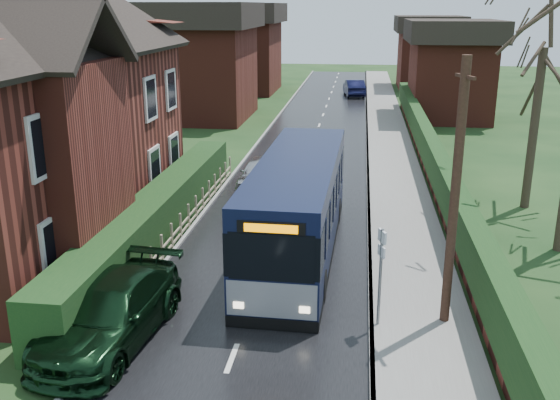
# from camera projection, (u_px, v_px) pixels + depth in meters

# --- Properties ---
(ground) EXTENTS (140.00, 140.00, 0.00)m
(ground) POSITION_uv_depth(u_px,v_px,m) (248.00, 316.00, 15.57)
(ground) COLOR #2D4B20
(ground) RESTS_ON ground
(road) EXTENTS (6.00, 100.00, 0.02)m
(road) POSITION_uv_depth(u_px,v_px,m) (292.00, 198.00, 25.04)
(road) COLOR black
(road) RESTS_ON ground
(pavement) EXTENTS (2.50, 100.00, 0.14)m
(pavement) POSITION_uv_depth(u_px,v_px,m) (399.00, 201.00, 24.50)
(pavement) COLOR slate
(pavement) RESTS_ON ground
(kerb_right) EXTENTS (0.12, 100.00, 0.14)m
(kerb_right) POSITION_uv_depth(u_px,v_px,m) (368.00, 200.00, 24.64)
(kerb_right) COLOR gray
(kerb_right) RESTS_ON ground
(kerb_left) EXTENTS (0.12, 100.00, 0.10)m
(kerb_left) POSITION_uv_depth(u_px,v_px,m) (218.00, 194.00, 25.40)
(kerb_left) COLOR gray
(kerb_left) RESTS_ON ground
(front_hedge) EXTENTS (1.20, 16.00, 1.60)m
(front_hedge) POSITION_uv_depth(u_px,v_px,m) (158.00, 215.00, 20.54)
(front_hedge) COLOR black
(front_hedge) RESTS_ON ground
(picket_fence) EXTENTS (0.10, 16.00, 0.90)m
(picket_fence) POSITION_uv_depth(u_px,v_px,m) (181.00, 226.00, 20.56)
(picket_fence) COLOR gray
(picket_fence) RESTS_ON ground
(right_wall_hedge) EXTENTS (0.60, 50.00, 1.80)m
(right_wall_hedge) POSITION_uv_depth(u_px,v_px,m) (441.00, 179.00, 24.02)
(right_wall_hedge) COLOR maroon
(right_wall_hedge) RESTS_ON ground
(brick_house) EXTENTS (9.30, 14.60, 10.30)m
(brick_house) POSITION_uv_depth(u_px,v_px,m) (3.00, 105.00, 19.85)
(brick_house) COLOR maroon
(brick_house) RESTS_ON ground
(bus) EXTENTS (2.49, 9.98, 3.02)m
(bus) POSITION_uv_depth(u_px,v_px,m) (297.00, 208.00, 19.04)
(bus) COLOR black
(bus) RESTS_ON ground
(car_silver) EXTENTS (1.71, 3.86, 1.29)m
(car_silver) POSITION_uv_depth(u_px,v_px,m) (260.00, 173.00, 26.33)
(car_silver) COLOR silver
(car_silver) RESTS_ON ground
(car_green) EXTENTS (2.48, 5.11, 1.43)m
(car_green) POSITION_uv_depth(u_px,v_px,m) (110.00, 313.00, 14.23)
(car_green) COLOR black
(car_green) RESTS_ON ground
(car_distant) EXTENTS (2.05, 4.41, 1.40)m
(car_distant) POSITION_uv_depth(u_px,v_px,m) (354.00, 88.00, 52.96)
(car_distant) COLOR black
(car_distant) RESTS_ON ground
(bus_stop_sign) EXTENTS (0.19, 0.38, 2.56)m
(bus_stop_sign) POSITION_uv_depth(u_px,v_px,m) (381.00, 264.00, 14.45)
(bus_stop_sign) COLOR slate
(bus_stop_sign) RESTS_ON ground
(telegraph_pole) EXTENTS (0.34, 0.80, 6.42)m
(telegraph_pole) POSITION_uv_depth(u_px,v_px,m) (455.00, 197.00, 14.17)
(telegraph_pole) COLOR black
(telegraph_pole) RESTS_ON ground
(tree_right_far) EXTENTS (4.43, 4.43, 8.56)m
(tree_right_far) POSITION_uv_depth(u_px,v_px,m) (545.00, 36.00, 22.06)
(tree_right_far) COLOR #32281E
(tree_right_far) RESTS_ON ground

